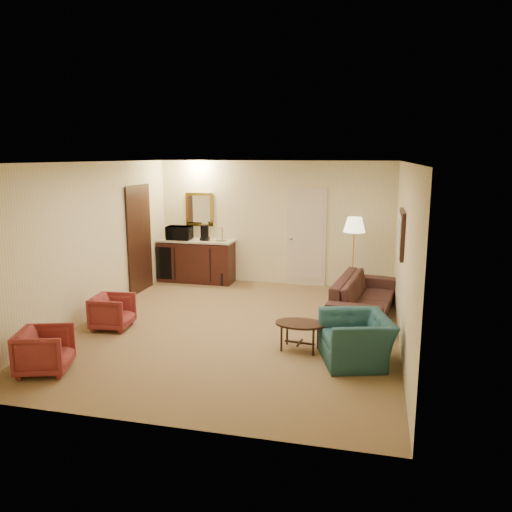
{
  "coord_description": "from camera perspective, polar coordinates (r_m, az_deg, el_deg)",
  "views": [
    {
      "loc": [
        2.07,
        -7.27,
        2.69
      ],
      "look_at": [
        0.21,
        0.5,
        1.08
      ],
      "focal_mm": 35.0,
      "sensor_mm": 36.0,
      "label": 1
    }
  ],
  "objects": [
    {
      "name": "ground",
      "position": [
        8.03,
        -2.28,
        -8.23
      ],
      "size": [
        6.0,
        6.0,
        0.0
      ],
      "primitive_type": "plane",
      "color": "brown",
      "rests_on": "ground"
    },
    {
      "name": "rose_chair_near",
      "position": [
        8.24,
        -16.08,
        -5.97
      ],
      "size": [
        0.6,
        0.63,
        0.6
      ],
      "primitive_type": "imported",
      "rotation": [
        0.0,
        0.0,
        1.67
      ],
      "color": "maroon",
      "rests_on": "ground"
    },
    {
      "name": "room_walls",
      "position": [
        8.39,
        -1.59,
        4.69
      ],
      "size": [
        5.02,
        6.01,
        2.61
      ],
      "color": "beige",
      "rests_on": "ground"
    },
    {
      "name": "teal_armchair",
      "position": [
        6.77,
        11.39,
        -8.46
      ],
      "size": [
        0.88,
        1.11,
        0.84
      ],
      "primitive_type": "imported",
      "rotation": [
        0.0,
        0.0,
        -1.27
      ],
      "color": "#1F4D4E",
      "rests_on": "ground"
    },
    {
      "name": "floor_lamp",
      "position": [
        9.74,
        11.04,
        -0.14
      ],
      "size": [
        0.42,
        0.42,
        1.57
      ],
      "primitive_type": "cube",
      "rotation": [
        0.0,
        0.0,
        -0.01
      ],
      "color": "#B8903D",
      "rests_on": "ground"
    },
    {
      "name": "coffee_table",
      "position": [
        7.13,
        5.03,
        -9.11
      ],
      "size": [
        0.75,
        0.55,
        0.4
      ],
      "primitive_type": "cube",
      "rotation": [
        0.0,
        0.0,
        -0.11
      ],
      "color": "black",
      "rests_on": "ground"
    },
    {
      "name": "sofa",
      "position": [
        8.74,
        12.26,
        -3.85
      ],
      "size": [
        0.93,
        2.29,
        0.87
      ],
      "primitive_type": "imported",
      "rotation": [
        0.0,
        0.0,
        1.44
      ],
      "color": "black",
      "rests_on": "ground"
    },
    {
      "name": "rose_chair_far",
      "position": [
        6.91,
        -23.02,
        -9.71
      ],
      "size": [
        0.73,
        0.75,
        0.63
      ],
      "primitive_type": "imported",
      "rotation": [
        0.0,
        0.0,
        1.88
      ],
      "color": "maroon",
      "rests_on": "ground"
    },
    {
      "name": "microwave",
      "position": [
        10.87,
        -8.76,
        2.81
      ],
      "size": [
        0.54,
        0.31,
        0.36
      ],
      "primitive_type": "imported",
      "rotation": [
        0.0,
        0.0,
        0.04
      ],
      "color": "black",
      "rests_on": "wetbar_cabinet"
    },
    {
      "name": "waste_bin",
      "position": [
        10.6,
        -3.76,
        -2.6
      ],
      "size": [
        0.27,
        0.27,
        0.27
      ],
      "primitive_type": "cylinder",
      "rotation": [
        0.0,
        0.0,
        0.27
      ],
      "color": "black",
      "rests_on": "ground"
    },
    {
      "name": "wetbar_cabinet",
      "position": [
        10.89,
        -6.79,
        -0.53
      ],
      "size": [
        1.64,
        0.58,
        0.92
      ],
      "primitive_type": "cube",
      "color": "#331310",
      "rests_on": "ground"
    },
    {
      "name": "coffee_maker",
      "position": [
        10.68,
        -5.89,
        2.67
      ],
      "size": [
        0.2,
        0.2,
        0.33
      ],
      "primitive_type": "cylinder",
      "rotation": [
        0.0,
        0.0,
        -0.15
      ],
      "color": "black",
      "rests_on": "wetbar_cabinet"
    }
  ]
}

